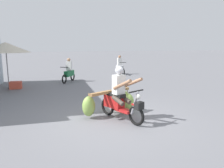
{
  "coord_description": "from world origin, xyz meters",
  "views": [
    {
      "loc": [
        -1.65,
        -5.91,
        2.21
      ],
      "look_at": [
        0.21,
        0.98,
        0.9
      ],
      "focal_mm": 35.14,
      "sensor_mm": 36.0,
      "label": 1
    }
  ],
  "objects": [
    {
      "name": "motorbike_distant_ahead_left",
      "position": [
        -0.76,
        7.07,
        0.57
      ],
      "size": [
        0.91,
        1.45,
        1.4
      ],
      "color": "black",
      "rests_on": "ground"
    },
    {
      "name": "ground_plane",
      "position": [
        0.0,
        0.0,
        0.0
      ],
      "size": [
        120.0,
        120.0,
        0.0
      ],
      "primitive_type": "plane",
      "color": "slate"
    },
    {
      "name": "motorbike_distant_ahead_right",
      "position": [
        3.07,
        9.37,
        0.57
      ],
      "size": [
        0.5,
        1.62,
        1.4
      ],
      "color": "black",
      "rests_on": "ground"
    },
    {
      "name": "motorbike_main_loaded",
      "position": [
        0.25,
        0.44,
        0.48
      ],
      "size": [
        1.84,
        2.01,
        1.58
      ],
      "color": "black",
      "rests_on": "ground"
    },
    {
      "name": "market_umbrella_near_shop",
      "position": [
        -3.82,
        5.77,
        2.05
      ],
      "size": [
        2.3,
        2.3,
        2.3
      ],
      "color": "#99999E",
      "rests_on": "ground"
    },
    {
      "name": "produce_crate",
      "position": [
        -3.49,
        5.73,
        0.18
      ],
      "size": [
        0.56,
        0.4,
        0.36
      ],
      "primitive_type": "cube",
      "color": "#CC4C38",
      "rests_on": "ground"
    }
  ]
}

